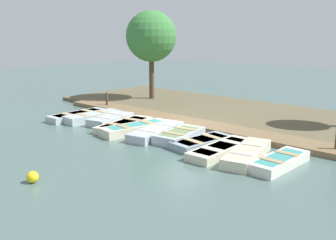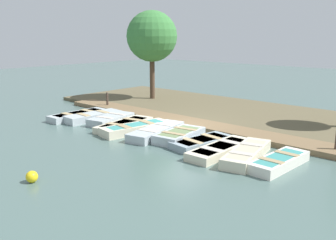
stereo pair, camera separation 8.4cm
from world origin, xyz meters
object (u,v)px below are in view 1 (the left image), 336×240
(rowboat_9, at_px, (247,154))
(rowboat_3, at_px, (124,125))
(rowboat_2, at_px, (111,119))
(rowboat_4, at_px, (136,128))
(rowboat_10, at_px, (279,162))
(rowboat_5, at_px, (156,131))
(mooring_post_near, at_px, (107,100))
(rowboat_6, at_px, (180,135))
(buoy, at_px, (33,177))
(rowboat_1, at_px, (93,117))
(rowboat_8, at_px, (221,149))
(rowboat_7, at_px, (202,142))
(park_tree_far_left, at_px, (151,37))
(rowboat_0, at_px, (77,115))

(rowboat_9, bearing_deg, rowboat_3, -103.81)
(rowboat_2, xyz_separation_m, rowboat_4, (0.46, 2.41, 0.00))
(rowboat_3, bearing_deg, rowboat_10, 79.78)
(rowboat_3, height_order, rowboat_5, rowboat_5)
(rowboat_9, bearing_deg, mooring_post_near, -116.33)
(rowboat_2, xyz_separation_m, rowboat_3, (0.26, 1.37, -0.04))
(rowboat_6, height_order, rowboat_10, rowboat_6)
(mooring_post_near, bearing_deg, rowboat_9, 76.65)
(rowboat_9, bearing_deg, buoy, -43.63)
(rowboat_5, xyz_separation_m, mooring_post_near, (-2.65, -6.86, 0.33))
(rowboat_1, xyz_separation_m, rowboat_2, (-0.21, 1.27, 0.00))
(rowboat_1, bearing_deg, rowboat_6, 95.68)
(rowboat_1, height_order, rowboat_2, rowboat_2)
(rowboat_2, distance_m, rowboat_6, 4.86)
(rowboat_8, bearing_deg, rowboat_1, -92.20)
(rowboat_4, relative_size, rowboat_8, 1.05)
(rowboat_3, bearing_deg, rowboat_5, 81.68)
(rowboat_4, bearing_deg, rowboat_10, 100.75)
(rowboat_7, xyz_separation_m, rowboat_9, (0.27, 2.33, 0.05))
(rowboat_1, distance_m, rowboat_5, 4.84)
(rowboat_2, xyz_separation_m, buoy, (7.03, 4.53, -0.02))
(rowboat_2, distance_m, mooring_post_near, 4.11)
(rowboat_6, height_order, rowboat_9, rowboat_6)
(rowboat_3, bearing_deg, rowboat_7, 82.45)
(rowboat_5, bearing_deg, rowboat_6, 85.35)
(rowboat_7, bearing_deg, rowboat_8, 82.14)
(rowboat_3, relative_size, rowboat_5, 0.99)
(rowboat_6, bearing_deg, rowboat_7, 80.64)
(rowboat_10, distance_m, park_tree_far_left, 15.04)
(rowboat_9, xyz_separation_m, park_tree_far_left, (-6.63, -11.49, 4.29))
(rowboat_2, bearing_deg, rowboat_0, -88.30)
(rowboat_6, xyz_separation_m, mooring_post_near, (-2.50, -8.16, 0.32))
(buoy, height_order, park_tree_far_left, park_tree_far_left)
(rowboat_5, relative_size, mooring_post_near, 3.44)
(park_tree_far_left, bearing_deg, rowboat_8, 57.06)
(rowboat_1, height_order, rowboat_6, rowboat_6)
(rowboat_2, xyz_separation_m, rowboat_5, (0.21, 3.57, -0.01))
(rowboat_2, height_order, mooring_post_near, mooring_post_near)
(rowboat_10, bearing_deg, park_tree_far_left, -114.60)
(rowboat_1, height_order, rowboat_3, rowboat_1)
(rowboat_4, bearing_deg, rowboat_7, 105.55)
(rowboat_10, relative_size, park_tree_far_left, 0.47)
(rowboat_0, distance_m, rowboat_7, 8.46)
(buoy, bearing_deg, rowboat_2, -147.18)
(rowboat_8, distance_m, buoy, 7.16)
(rowboat_2, distance_m, rowboat_3, 1.39)
(rowboat_6, distance_m, park_tree_far_left, 10.97)
(rowboat_7, bearing_deg, rowboat_3, -79.56)
(rowboat_5, xyz_separation_m, park_tree_far_left, (-6.48, -6.57, 4.30))
(rowboat_5, bearing_deg, rowboat_10, 77.54)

